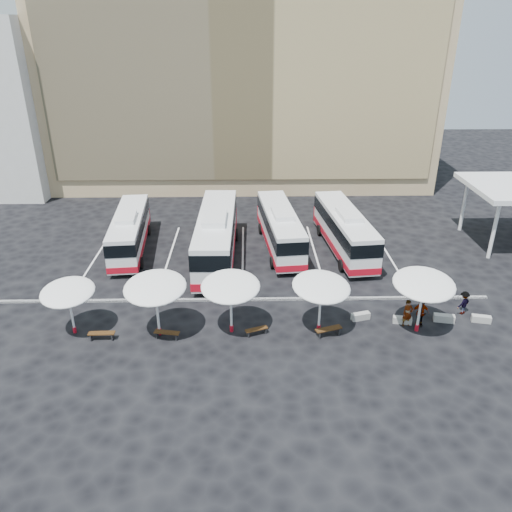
{
  "coord_description": "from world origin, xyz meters",
  "views": [
    {
      "loc": [
        0.4,
        -29.31,
        17.45
      ],
      "look_at": [
        1.0,
        3.0,
        2.2
      ],
      "focal_mm": 35.0,
      "sensor_mm": 36.0,
      "label": 1
    }
  ],
  "objects_px": {
    "bus_2": "(280,227)",
    "wood_bench_1": "(167,333)",
    "sunshade_1": "(155,288)",
    "wood_bench_3": "(328,330)",
    "bus_3": "(344,229)",
    "conc_bench_0": "(361,316)",
    "wood_bench_0": "(102,334)",
    "passenger_1": "(422,302)",
    "sunshade_0": "(68,292)",
    "passenger_2": "(420,313)",
    "sunshade_3": "(321,287)",
    "conc_bench_3": "(481,319)",
    "sunshade_4": "(424,284)",
    "conc_bench_2": "(444,318)",
    "conc_bench_1": "(402,320)",
    "passenger_3": "(463,303)",
    "passenger_0": "(408,313)",
    "sunshade_2": "(231,287)",
    "bus_0": "(130,230)",
    "bus_1": "(216,235)",
    "wood_bench_2": "(256,330)"
  },
  "relations": [
    {
      "from": "passenger_0",
      "to": "bus_2",
      "type": "bearing_deg",
      "value": 110.29
    },
    {
      "from": "conc_bench_0",
      "to": "passenger_0",
      "type": "distance_m",
      "value": 2.92
    },
    {
      "from": "passenger_2",
      "to": "sunshade_1",
      "type": "bearing_deg",
      "value": -171.92
    },
    {
      "from": "bus_2",
      "to": "passenger_0",
      "type": "relative_size",
      "value": 6.44
    },
    {
      "from": "sunshade_3",
      "to": "bus_1",
      "type": "bearing_deg",
      "value": 123.16
    },
    {
      "from": "sunshade_0",
      "to": "passenger_0",
      "type": "bearing_deg",
      "value": 1.2
    },
    {
      "from": "wood_bench_3",
      "to": "passenger_1",
      "type": "height_order",
      "value": "passenger_1"
    },
    {
      "from": "sunshade_1",
      "to": "passenger_1",
      "type": "relative_size",
      "value": 2.54
    },
    {
      "from": "sunshade_4",
      "to": "wood_bench_0",
      "type": "relative_size",
      "value": 2.54
    },
    {
      "from": "sunshade_1",
      "to": "wood_bench_1",
      "type": "distance_m",
      "value": 3.01
    },
    {
      "from": "conc_bench_2",
      "to": "bus_3",
      "type": "bearing_deg",
      "value": 112.09
    },
    {
      "from": "wood_bench_0",
      "to": "wood_bench_3",
      "type": "distance_m",
      "value": 13.74
    },
    {
      "from": "passenger_3",
      "to": "bus_3",
      "type": "bearing_deg",
      "value": -92.1
    },
    {
      "from": "bus_0",
      "to": "sunshade_4",
      "type": "distance_m",
      "value": 23.83
    },
    {
      "from": "conc_bench_1",
      "to": "wood_bench_1",
      "type": "bearing_deg",
      "value": -174.45
    },
    {
      "from": "wood_bench_3",
      "to": "passenger_1",
      "type": "relative_size",
      "value": 1.1
    },
    {
      "from": "bus_0",
      "to": "wood_bench_1",
      "type": "relative_size",
      "value": 6.92
    },
    {
      "from": "sunshade_0",
      "to": "conc_bench_1",
      "type": "relative_size",
      "value": 2.88
    },
    {
      "from": "wood_bench_1",
      "to": "wood_bench_3",
      "type": "distance_m",
      "value": 9.82
    },
    {
      "from": "wood_bench_2",
      "to": "wood_bench_3",
      "type": "xyz_separation_m",
      "value": [
        4.4,
        -0.17,
        0.06
      ]
    },
    {
      "from": "bus_2",
      "to": "bus_3",
      "type": "distance_m",
      "value": 5.33
    },
    {
      "from": "sunshade_1",
      "to": "sunshade_3",
      "type": "bearing_deg",
      "value": 1.37
    },
    {
      "from": "conc_bench_1",
      "to": "passenger_3",
      "type": "distance_m",
      "value": 4.43
    },
    {
      "from": "sunshade_1",
      "to": "passenger_2",
      "type": "relative_size",
      "value": 2.16
    },
    {
      "from": "bus_0",
      "to": "bus_3",
      "type": "height_order",
      "value": "bus_3"
    },
    {
      "from": "sunshade_4",
      "to": "conc_bench_0",
      "type": "bearing_deg",
      "value": 157.27
    },
    {
      "from": "passenger_2",
      "to": "wood_bench_1",
      "type": "bearing_deg",
      "value": -170.29
    },
    {
      "from": "wood_bench_1",
      "to": "conc_bench_0",
      "type": "xyz_separation_m",
      "value": [
        12.17,
        1.93,
        -0.14
      ]
    },
    {
      "from": "passenger_1",
      "to": "sunshade_4",
      "type": "bearing_deg",
      "value": 111.62
    },
    {
      "from": "sunshade_3",
      "to": "wood_bench_0",
      "type": "bearing_deg",
      "value": -177.0
    },
    {
      "from": "sunshade_1",
      "to": "wood_bench_3",
      "type": "distance_m",
      "value": 10.75
    },
    {
      "from": "sunshade_3",
      "to": "wood_bench_0",
      "type": "distance_m",
      "value": 13.51
    },
    {
      "from": "sunshade_2",
      "to": "conc_bench_0",
      "type": "height_order",
      "value": "sunshade_2"
    },
    {
      "from": "sunshade_3",
      "to": "passenger_0",
      "type": "bearing_deg",
      "value": 5.37
    },
    {
      "from": "sunshade_3",
      "to": "conc_bench_3",
      "type": "relative_size",
      "value": 3.85
    },
    {
      "from": "sunshade_1",
      "to": "wood_bench_0",
      "type": "xyz_separation_m",
      "value": [
        -3.39,
        -0.46,
        -2.92
      ]
    },
    {
      "from": "sunshade_2",
      "to": "passenger_3",
      "type": "bearing_deg",
      "value": 6.92
    },
    {
      "from": "sunshade_2",
      "to": "wood_bench_0",
      "type": "height_order",
      "value": "sunshade_2"
    },
    {
      "from": "wood_bench_3",
      "to": "conc_bench_0",
      "type": "xyz_separation_m",
      "value": [
        2.35,
        1.78,
        -0.17
      ]
    },
    {
      "from": "wood_bench_2",
      "to": "conc_bench_2",
      "type": "height_order",
      "value": "conc_bench_2"
    },
    {
      "from": "bus_2",
      "to": "wood_bench_0",
      "type": "relative_size",
      "value": 7.26
    },
    {
      "from": "bus_2",
      "to": "wood_bench_1",
      "type": "relative_size",
      "value": 7.25
    },
    {
      "from": "bus_3",
      "to": "wood_bench_1",
      "type": "distance_m",
      "value": 18.21
    },
    {
      "from": "conc_bench_1",
      "to": "conc_bench_3",
      "type": "distance_m",
      "value": 5.09
    },
    {
      "from": "conc_bench_0",
      "to": "wood_bench_0",
      "type": "bearing_deg",
      "value": -173.06
    },
    {
      "from": "conc_bench_0",
      "to": "passenger_3",
      "type": "relative_size",
      "value": 0.75
    },
    {
      "from": "sunshade_0",
      "to": "passenger_2",
      "type": "height_order",
      "value": "sunshade_0"
    },
    {
      "from": "sunshade_0",
      "to": "conc_bench_2",
      "type": "xyz_separation_m",
      "value": [
        23.28,
        0.82,
        -2.61
      ]
    },
    {
      "from": "bus_1",
      "to": "bus_2",
      "type": "distance_m",
      "value": 5.63
    },
    {
      "from": "bus_1",
      "to": "wood_bench_3",
      "type": "height_order",
      "value": "bus_1"
    }
  ]
}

